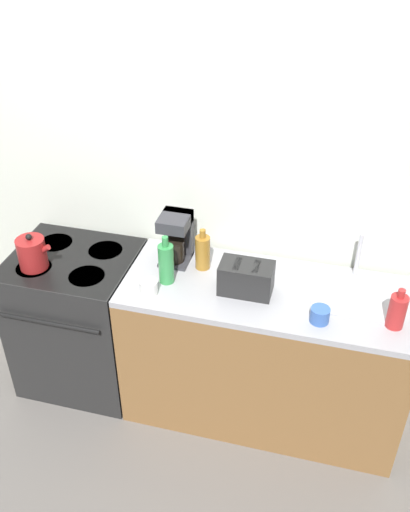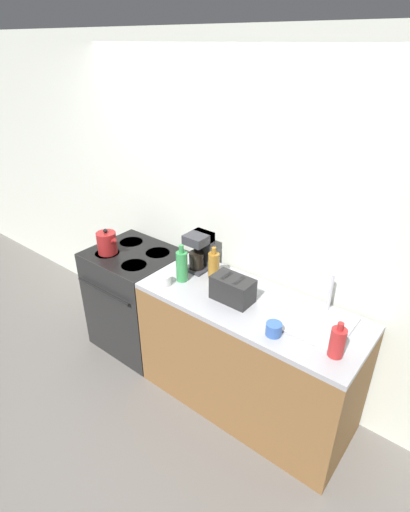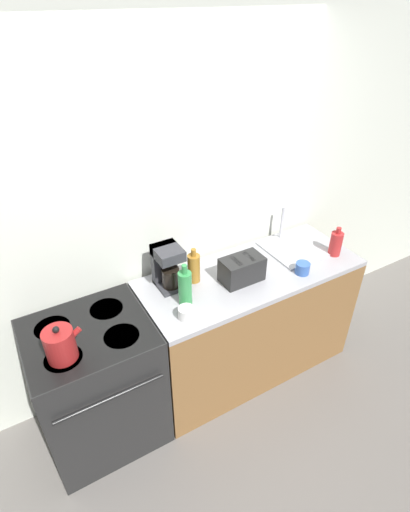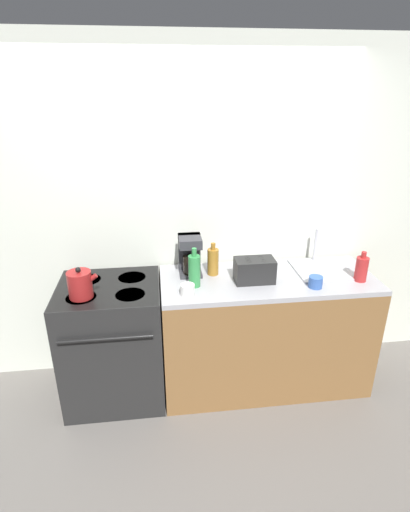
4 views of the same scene
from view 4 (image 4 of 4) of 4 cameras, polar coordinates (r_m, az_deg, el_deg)
ground_plane at (r=3.20m, az=-1.03°, el=-21.57°), size 12.00×12.00×0.00m
wall_back at (r=3.12m, az=-2.58°, el=5.35°), size 8.00×0.05×2.60m
stove at (r=3.15m, az=-12.94°, el=-11.70°), size 0.73×0.67×0.94m
counter_block at (r=3.24m, az=8.50°, el=-10.54°), size 1.59×0.64×0.94m
kettle at (r=2.79m, az=-17.40°, el=-3.89°), size 0.20×0.16×0.22m
toaster at (r=2.90m, az=7.08°, el=-2.03°), size 0.28×0.17×0.17m
coffee_maker at (r=2.99m, az=-2.23°, el=0.36°), size 0.17×0.20×0.30m
sink_tray at (r=3.21m, az=16.28°, el=-1.65°), size 0.42×0.42×0.28m
bottle_green at (r=2.80m, az=-1.53°, el=-2.08°), size 0.08×0.08×0.29m
bottle_amber at (r=2.98m, az=1.15°, el=-0.76°), size 0.08×0.08×0.25m
bottle_red at (r=3.10m, az=21.45°, el=-1.69°), size 0.09×0.09×0.23m
cup_white at (r=2.72m, az=-2.52°, el=-4.84°), size 0.10×0.10×0.08m
cup_blue at (r=2.92m, az=15.52°, el=-3.59°), size 0.10×0.10×0.08m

